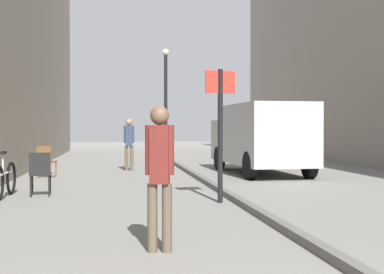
{
  "coord_description": "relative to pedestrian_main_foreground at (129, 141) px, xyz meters",
  "views": [
    {
      "loc": [
        -0.78,
        -1.69,
        1.47
      ],
      "look_at": [
        0.88,
        9.4,
        1.26
      ],
      "focal_mm": 48.38,
      "sensor_mm": 36.0,
      "label": 1
    }
  ],
  "objects": [
    {
      "name": "ground_plane",
      "position": [
        0.31,
        -4.03,
        -1.02
      ],
      "size": [
        80.0,
        80.0,
        0.0
      ],
      "primitive_type": "plane",
      "color": "gray"
    },
    {
      "name": "kerb_strip",
      "position": [
        1.89,
        -4.03,
        -0.96
      ],
      "size": [
        0.16,
        40.0,
        0.12
      ],
      "primitive_type": "cube",
      "color": "#615F5B",
      "rests_on": "ground_plane"
    },
    {
      "name": "pedestrian_main_foreground",
      "position": [
        0.0,
        0.0,
        0.0
      ],
      "size": [
        0.35,
        0.23,
        1.76
      ],
      "rotation": [
        0.0,
        0.0,
        -0.02
      ],
      "color": "brown",
      "rests_on": "ground_plane"
    },
    {
      "name": "pedestrian_mid_block",
      "position": [
        0.05,
        -11.68,
        -0.02
      ],
      "size": [
        0.34,
        0.23,
        1.72
      ],
      "rotation": [
        0.0,
        0.0,
        -0.2
      ],
      "color": "brown",
      "rests_on": "ground_plane"
    },
    {
      "name": "delivery_van",
      "position": [
        4.09,
        -1.89,
        0.17
      ],
      "size": [
        2.21,
        5.15,
        2.18
      ],
      "rotation": [
        0.0,
        0.0,
        0.04
      ],
      "color": "#B7B7BC",
      "rests_on": "ground_plane"
    },
    {
      "name": "street_sign_post",
      "position": [
        1.56,
        -7.86,
        0.53
      ],
      "size": [
        0.6,
        0.1,
        2.6
      ],
      "rotation": [
        0.0,
        0.0,
        3.24
      ],
      "color": "black",
      "rests_on": "ground_plane"
    },
    {
      "name": "lamp_post",
      "position": [
        1.64,
        3.86,
        1.7
      ],
      "size": [
        0.28,
        0.28,
        4.76
      ],
      "color": "black",
      "rests_on": "ground_plane"
    },
    {
      "name": "bicycle_leaning",
      "position": [
        -2.74,
        -6.49,
        -0.64
      ],
      "size": [
        0.13,
        1.77,
        0.98
      ],
      "rotation": [
        0.0,
        0.0,
        -0.04
      ],
      "color": "black",
      "rests_on": "ground_plane"
    },
    {
      "name": "cafe_chair_near_window",
      "position": [
        -2.45,
        -2.32,
        -0.47
      ],
      "size": [
        0.55,
        0.55,
        0.94
      ],
      "rotation": [
        0.0,
        0.0,
        5.97
      ],
      "color": "brown",
      "rests_on": "ground_plane"
    },
    {
      "name": "cafe_chair_by_doorway",
      "position": [
        -2.05,
        -6.4,
        -0.47
      ],
      "size": [
        0.46,
        0.46,
        0.94
      ],
      "rotation": [
        0.0,
        0.0,
        0.05
      ],
      "color": "black",
      "rests_on": "ground_plane"
    }
  ]
}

